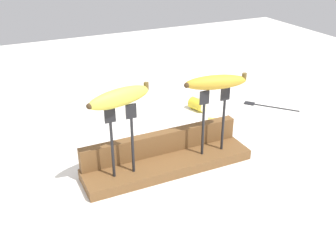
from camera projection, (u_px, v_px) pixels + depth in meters
The scene contains 10 objects.
ground_plane at pixel (168, 168), 1.05m from camera, with size 3.00×3.00×0.00m, color silver.
wooden_board at pixel (168, 164), 1.04m from camera, with size 0.46×0.11×0.03m, color brown.
board_backstop at pixel (161, 142), 1.06m from camera, with size 0.45×0.03×0.06m, color brown.
fork_stand_left at pixel (122, 135), 0.93m from camera, with size 0.08×0.01×0.18m.
fork_stand_right at pixel (214, 115), 1.03m from camera, with size 0.09×0.01×0.18m.
banana_raised_left at pixel (120, 97), 0.89m from camera, with size 0.17×0.07×0.04m.
banana_raised_right at pixel (216, 82), 0.99m from camera, with size 0.17×0.08×0.04m.
fork_fallen_near at pixel (264, 105), 1.42m from camera, with size 0.14×0.16×0.01m.
banana_chunk_near at pixel (198, 104), 1.38m from camera, with size 0.06×0.07×0.04m.
banana_chunk_far at pixel (217, 124), 1.25m from camera, with size 0.07×0.06×0.04m.
Camera 1 is at (-0.38, -0.80, 0.58)m, focal length 41.91 mm.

